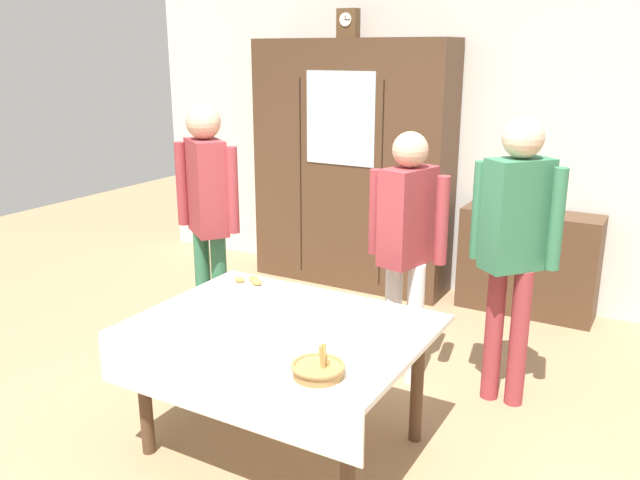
{
  "coord_description": "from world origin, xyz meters",
  "views": [
    {
      "loc": [
        1.72,
        -2.83,
        2.09
      ],
      "look_at": [
        0.0,
        0.2,
        1.08
      ],
      "focal_mm": 36.68,
      "sensor_mm": 36.0,
      "label": 1
    }
  ],
  "objects_px": {
    "tea_cup_center": "(263,296)",
    "mantel_clock": "(348,23)",
    "person_near_right_end": "(515,234)",
    "tea_cup_mid_right": "(395,330)",
    "book_stack": "(533,209)",
    "bread_basket": "(318,369)",
    "tea_cup_near_left": "(281,318)",
    "person_by_cabinet": "(407,235)",
    "bookshelf_low": "(528,263)",
    "person_behind_table_right": "(207,204)",
    "tea_cup_near_right": "(234,326)",
    "spoon_mid_left": "(158,322)",
    "pastry_plate": "(248,284)",
    "wall_cabinet": "(352,166)",
    "tea_cup_far_right": "(360,326)",
    "dining_table": "(279,343)",
    "tea_cup_back_edge": "(193,306)",
    "spoon_near_left": "(335,314)"
  },
  "relations": [
    {
      "from": "wall_cabinet",
      "to": "tea_cup_far_right",
      "type": "height_order",
      "value": "wall_cabinet"
    },
    {
      "from": "tea_cup_near_right",
      "to": "person_by_cabinet",
      "type": "xyz_separation_m",
      "value": [
        0.42,
        1.23,
        0.23
      ]
    },
    {
      "from": "tea_cup_near_right",
      "to": "bookshelf_low",
      "type": "bearing_deg",
      "value": 73.13
    },
    {
      "from": "mantel_clock",
      "to": "person_by_cabinet",
      "type": "bearing_deg",
      "value": -51.48
    },
    {
      "from": "tea_cup_center",
      "to": "person_by_cabinet",
      "type": "distance_m",
      "value": 0.99
    },
    {
      "from": "mantel_clock",
      "to": "tea_cup_far_right",
      "type": "xyz_separation_m",
      "value": [
        1.35,
        -2.44,
        -1.56
      ]
    },
    {
      "from": "dining_table",
      "to": "person_near_right_end",
      "type": "xyz_separation_m",
      "value": [
        0.91,
        1.11,
        0.44
      ]
    },
    {
      "from": "spoon_near_left",
      "to": "book_stack",
      "type": "bearing_deg",
      "value": 77.77
    },
    {
      "from": "person_by_cabinet",
      "to": "tea_cup_center",
      "type": "bearing_deg",
      "value": -123.44
    },
    {
      "from": "dining_table",
      "to": "mantel_clock",
      "type": "xyz_separation_m",
      "value": [
        -0.95,
        2.59,
        1.68
      ]
    },
    {
      "from": "tea_cup_near_right",
      "to": "pastry_plate",
      "type": "height_order",
      "value": "tea_cup_near_right"
    },
    {
      "from": "mantel_clock",
      "to": "person_near_right_end",
      "type": "relative_size",
      "value": 0.14
    },
    {
      "from": "spoon_near_left",
      "to": "person_behind_table_right",
      "type": "relative_size",
      "value": 0.07
    },
    {
      "from": "tea_cup_far_right",
      "to": "mantel_clock",
      "type": "bearing_deg",
      "value": 118.91
    },
    {
      "from": "person_behind_table_right",
      "to": "person_near_right_end",
      "type": "xyz_separation_m",
      "value": [
        2.03,
        0.28,
        -0.01
      ]
    },
    {
      "from": "tea_cup_far_right",
      "to": "bookshelf_low",
      "type": "bearing_deg",
      "value": 83.11
    },
    {
      "from": "dining_table",
      "to": "tea_cup_near_left",
      "type": "bearing_deg",
      "value": 100.52
    },
    {
      "from": "tea_cup_near_right",
      "to": "spoon_mid_left",
      "type": "xyz_separation_m",
      "value": [
        -0.41,
        -0.1,
        -0.02
      ]
    },
    {
      "from": "person_by_cabinet",
      "to": "person_behind_table_right",
      "type": "bearing_deg",
      "value": -170.67
    },
    {
      "from": "spoon_near_left",
      "to": "spoon_mid_left",
      "type": "relative_size",
      "value": 1.0
    },
    {
      "from": "tea_cup_near_right",
      "to": "spoon_near_left",
      "type": "xyz_separation_m",
      "value": [
        0.34,
        0.45,
        -0.02
      ]
    },
    {
      "from": "tea_cup_far_right",
      "to": "person_behind_table_right",
      "type": "distance_m",
      "value": 1.7
    },
    {
      "from": "person_behind_table_right",
      "to": "mantel_clock",
      "type": "bearing_deg",
      "value": 84.4
    },
    {
      "from": "mantel_clock",
      "to": "tea_cup_back_edge",
      "type": "distance_m",
      "value": 3.1
    },
    {
      "from": "tea_cup_near_left",
      "to": "person_by_cabinet",
      "type": "xyz_separation_m",
      "value": [
        0.27,
        1.03,
        0.24
      ]
    },
    {
      "from": "tea_cup_mid_right",
      "to": "bread_basket",
      "type": "bearing_deg",
      "value": -101.77
    },
    {
      "from": "person_near_right_end",
      "to": "tea_cup_mid_right",
      "type": "bearing_deg",
      "value": -110.41
    },
    {
      "from": "bookshelf_low",
      "to": "spoon_near_left",
      "type": "height_order",
      "value": "bookshelf_low"
    },
    {
      "from": "tea_cup_mid_right",
      "to": "bookshelf_low",
      "type": "bearing_deg",
      "value": 86.94
    },
    {
      "from": "book_stack",
      "to": "tea_cup_back_edge",
      "type": "distance_m",
      "value": 2.96
    },
    {
      "from": "bookshelf_low",
      "to": "tea_cup_back_edge",
      "type": "distance_m",
      "value": 2.98
    },
    {
      "from": "tea_cup_far_right",
      "to": "bread_basket",
      "type": "distance_m",
      "value": 0.52
    },
    {
      "from": "tea_cup_far_right",
      "to": "person_by_cabinet",
      "type": "distance_m",
      "value": 0.95
    },
    {
      "from": "tea_cup_center",
      "to": "mantel_clock",
      "type": "bearing_deg",
      "value": 106.29
    },
    {
      "from": "dining_table",
      "to": "person_by_cabinet",
      "type": "relative_size",
      "value": 0.91
    },
    {
      "from": "book_stack",
      "to": "bread_basket",
      "type": "xyz_separation_m",
      "value": [
        -0.25,
        -3.01,
        -0.11
      ]
    },
    {
      "from": "tea_cup_near_left",
      "to": "person_near_right_end",
      "type": "xyz_separation_m",
      "value": [
        0.91,
        1.08,
        0.32
      ]
    },
    {
      "from": "wall_cabinet",
      "to": "pastry_plate",
      "type": "relative_size",
      "value": 7.81
    },
    {
      "from": "person_behind_table_right",
      "to": "dining_table",
      "type": "bearing_deg",
      "value": -36.73
    },
    {
      "from": "bread_basket",
      "to": "tea_cup_near_right",
      "type": "bearing_deg",
      "value": 161.78
    },
    {
      "from": "wall_cabinet",
      "to": "pastry_plate",
      "type": "distance_m",
      "value": 2.25
    },
    {
      "from": "tea_cup_back_edge",
      "to": "bread_basket",
      "type": "bearing_deg",
      "value": -17.75
    },
    {
      "from": "pastry_plate",
      "to": "person_behind_table_right",
      "type": "distance_m",
      "value": 0.84
    },
    {
      "from": "mantel_clock",
      "to": "book_stack",
      "type": "xyz_separation_m",
      "value": [
        1.65,
        0.05,
        -1.43
      ]
    },
    {
      "from": "bookshelf_low",
      "to": "book_stack",
      "type": "height_order",
      "value": "book_stack"
    },
    {
      "from": "dining_table",
      "to": "tea_cup_near_right",
      "type": "height_order",
      "value": "tea_cup_near_right"
    },
    {
      "from": "tea_cup_near_left",
      "to": "bread_basket",
      "type": "relative_size",
      "value": 0.54
    },
    {
      "from": "bookshelf_low",
      "to": "tea_cup_far_right",
      "type": "bearing_deg",
      "value": -96.89
    },
    {
      "from": "bookshelf_low",
      "to": "person_by_cabinet",
      "type": "relative_size",
      "value": 0.67
    },
    {
      "from": "tea_cup_back_edge",
      "to": "spoon_near_left",
      "type": "distance_m",
      "value": 0.78
    }
  ]
}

